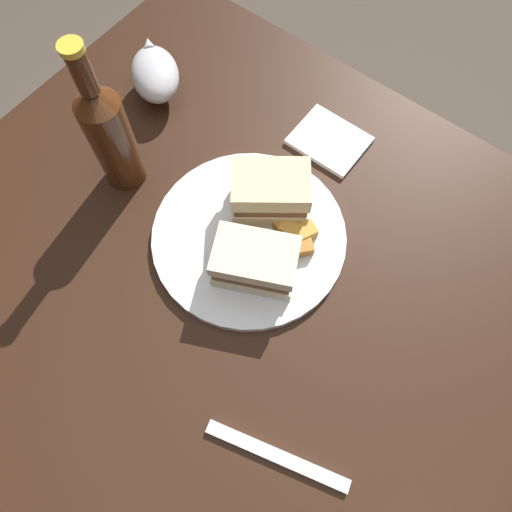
{
  "coord_description": "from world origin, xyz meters",
  "views": [
    {
      "loc": [
        0.12,
        -0.17,
        1.34
      ],
      "look_at": [
        -0.03,
        0.03,
        0.76
      ],
      "focal_mm": 33.36,
      "sensor_mm": 36.0,
      "label": 1
    }
  ],
  "objects_px": {
    "sandwich_half_left": "(255,262)",
    "sandwich_half_right": "(271,193)",
    "plate": "(249,236)",
    "fork": "(277,456)",
    "cider_bottle": "(110,134)",
    "napkin": "(329,140)",
    "gravy_boat": "(155,74)"
  },
  "relations": [
    {
      "from": "sandwich_half_left",
      "to": "napkin",
      "type": "distance_m",
      "value": 0.25
    },
    {
      "from": "napkin",
      "to": "fork",
      "type": "height_order",
      "value": "napkin"
    },
    {
      "from": "sandwich_half_right",
      "to": "fork",
      "type": "bearing_deg",
      "value": -51.7
    },
    {
      "from": "gravy_boat",
      "to": "fork",
      "type": "height_order",
      "value": "gravy_boat"
    },
    {
      "from": "plate",
      "to": "fork",
      "type": "height_order",
      "value": "plate"
    },
    {
      "from": "cider_bottle",
      "to": "sandwich_half_left",
      "type": "bearing_deg",
      "value": -2.34
    },
    {
      "from": "sandwich_half_left",
      "to": "cider_bottle",
      "type": "bearing_deg",
      "value": 177.66
    },
    {
      "from": "sandwich_half_right",
      "to": "fork",
      "type": "xyz_separation_m",
      "value": [
        0.21,
        -0.26,
        -0.05
      ]
    },
    {
      "from": "plate",
      "to": "napkin",
      "type": "distance_m",
      "value": 0.21
    },
    {
      "from": "sandwich_half_right",
      "to": "gravy_boat",
      "type": "xyz_separation_m",
      "value": [
        -0.28,
        0.07,
        -0.01
      ]
    },
    {
      "from": "napkin",
      "to": "fork",
      "type": "bearing_deg",
      "value": -63.71
    },
    {
      "from": "sandwich_half_right",
      "to": "fork",
      "type": "relative_size",
      "value": 0.7
    },
    {
      "from": "napkin",
      "to": "plate",
      "type": "bearing_deg",
      "value": -89.28
    },
    {
      "from": "plate",
      "to": "sandwich_half_left",
      "type": "xyz_separation_m",
      "value": [
        0.04,
        -0.04,
        0.04
      ]
    },
    {
      "from": "gravy_boat",
      "to": "fork",
      "type": "bearing_deg",
      "value": -34.17
    },
    {
      "from": "sandwich_half_right",
      "to": "fork",
      "type": "distance_m",
      "value": 0.34
    },
    {
      "from": "cider_bottle",
      "to": "sandwich_half_right",
      "type": "bearing_deg",
      "value": 21.31
    },
    {
      "from": "gravy_boat",
      "to": "plate",
      "type": "bearing_deg",
      "value": -23.35
    },
    {
      "from": "plate",
      "to": "sandwich_half_right",
      "type": "distance_m",
      "value": 0.07
    },
    {
      "from": "cider_bottle",
      "to": "fork",
      "type": "xyz_separation_m",
      "value": [
        0.42,
        -0.18,
        -0.09
      ]
    },
    {
      "from": "fork",
      "to": "sandwich_half_right",
      "type": "bearing_deg",
      "value": 112.86
    },
    {
      "from": "plate",
      "to": "sandwich_half_left",
      "type": "height_order",
      "value": "sandwich_half_left"
    },
    {
      "from": "cider_bottle",
      "to": "napkin",
      "type": "height_order",
      "value": "cider_bottle"
    },
    {
      "from": "sandwich_half_right",
      "to": "fork",
      "type": "height_order",
      "value": "sandwich_half_right"
    },
    {
      "from": "sandwich_half_left",
      "to": "fork",
      "type": "height_order",
      "value": "sandwich_half_left"
    },
    {
      "from": "sandwich_half_left",
      "to": "fork",
      "type": "distance_m",
      "value": 0.24
    },
    {
      "from": "sandwich_half_left",
      "to": "napkin",
      "type": "height_order",
      "value": "sandwich_half_left"
    },
    {
      "from": "sandwich_half_left",
      "to": "sandwich_half_right",
      "type": "height_order",
      "value": "sandwich_half_right"
    },
    {
      "from": "fork",
      "to": "sandwich_half_left",
      "type": "bearing_deg",
      "value": 118.32
    },
    {
      "from": "sandwich_half_right",
      "to": "gravy_boat",
      "type": "relative_size",
      "value": 0.95
    },
    {
      "from": "plate",
      "to": "napkin",
      "type": "relative_size",
      "value": 2.5
    },
    {
      "from": "sandwich_half_left",
      "to": "cider_bottle",
      "type": "xyz_separation_m",
      "value": [
        -0.25,
        0.01,
        0.05
      ]
    }
  ]
}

